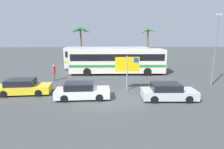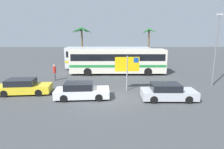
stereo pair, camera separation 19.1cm
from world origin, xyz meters
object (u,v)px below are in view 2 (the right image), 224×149
(bus_front_coach, at_px, (118,60))
(car_yellow, at_px, (24,87))
(car_white, at_px, (81,91))
(ferry_sign, at_px, (128,66))
(car_silver, at_px, (168,92))
(bus_rear_coach, at_px, (108,57))
(pedestrian_near_sign, at_px, (55,71))

(bus_front_coach, distance_m, car_yellow, 11.96)
(car_yellow, height_order, car_white, same)
(ferry_sign, height_order, car_silver, ferry_sign)
(car_yellow, relative_size, car_white, 1.04)
(car_silver, bearing_deg, bus_rear_coach, 110.80)
(bus_rear_coach, xyz_separation_m, car_silver, (4.94, -13.60, -1.15))
(car_yellow, xyz_separation_m, pedestrian_near_sign, (1.31, 4.86, 0.43))
(bus_front_coach, relative_size, car_white, 2.73)
(pedestrian_near_sign, bearing_deg, car_white, -70.60)
(car_yellow, bearing_deg, bus_rear_coach, 54.80)
(car_silver, relative_size, car_white, 0.97)
(ferry_sign, relative_size, car_yellow, 0.70)
(bus_rear_coach, xyz_separation_m, ferry_sign, (1.98, -11.07, 0.54))
(bus_front_coach, relative_size, car_silver, 2.83)
(bus_front_coach, bearing_deg, bus_rear_coach, 110.59)
(ferry_sign, height_order, car_yellow, ferry_sign)
(car_yellow, height_order, pedestrian_near_sign, pedestrian_near_sign)
(car_silver, distance_m, car_white, 6.85)
(car_yellow, bearing_deg, bus_front_coach, 40.31)
(bus_front_coach, height_order, car_white, bus_front_coach)
(bus_rear_coach, xyz_separation_m, pedestrian_near_sign, (-5.76, -7.13, -0.72))
(bus_front_coach, height_order, pedestrian_near_sign, bus_front_coach)
(ferry_sign, height_order, car_white, ferry_sign)
(ferry_sign, height_order, pedestrian_near_sign, ferry_sign)
(bus_front_coach, xyz_separation_m, bus_rear_coach, (-1.35, 3.58, 0.00))
(car_yellow, bearing_deg, car_silver, -12.30)
(car_silver, relative_size, pedestrian_near_sign, 2.36)
(bus_front_coach, relative_size, ferry_sign, 3.75)
(bus_rear_coach, relative_size, car_silver, 2.83)
(ferry_sign, distance_m, car_silver, 4.24)
(ferry_sign, xyz_separation_m, car_yellow, (-9.05, -0.92, -1.69))
(car_yellow, bearing_deg, pedestrian_near_sign, 70.25)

